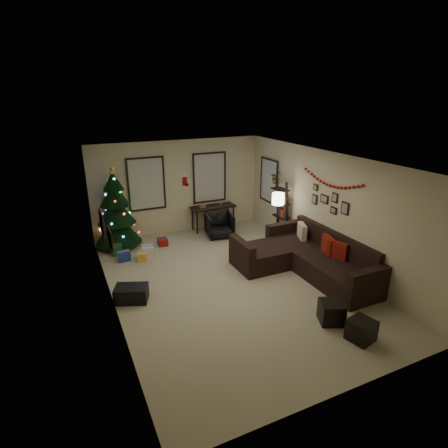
{
  "coord_description": "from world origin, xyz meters",
  "views": [
    {
      "loc": [
        -3.15,
        -6.41,
        3.96
      ],
      "look_at": [
        0.1,
        0.6,
        1.15
      ],
      "focal_mm": 29.23,
      "sensor_mm": 36.0,
      "label": 1
    }
  ],
  "objects_px": {
    "sofa": "(306,259)",
    "christmas_tree": "(116,214)",
    "bookshelf": "(282,212)",
    "desk_chair": "(219,225)",
    "desk": "(213,209)"
  },
  "relations": [
    {
      "from": "christmas_tree",
      "to": "bookshelf",
      "type": "distance_m",
      "value": 4.46
    },
    {
      "from": "sofa",
      "to": "bookshelf",
      "type": "xyz_separation_m",
      "value": [
        0.5,
        1.81,
        0.53
      ]
    },
    {
      "from": "christmas_tree",
      "to": "desk_chair",
      "type": "height_order",
      "value": "christmas_tree"
    },
    {
      "from": "christmas_tree",
      "to": "sofa",
      "type": "relative_size",
      "value": 0.72
    },
    {
      "from": "sofa",
      "to": "desk",
      "type": "distance_m",
      "value": 3.58
    },
    {
      "from": "desk",
      "to": "bookshelf",
      "type": "bearing_deg",
      "value": -50.86
    },
    {
      "from": "sofa",
      "to": "desk",
      "type": "height_order",
      "value": "sofa"
    },
    {
      "from": "sofa",
      "to": "christmas_tree",
      "type": "bearing_deg",
      "value": 137.91
    },
    {
      "from": "sofa",
      "to": "desk_chair",
      "type": "bearing_deg",
      "value": 108.21
    },
    {
      "from": "christmas_tree",
      "to": "desk_chair",
      "type": "xyz_separation_m",
      "value": [
        2.76,
        -0.51,
        -0.58
      ]
    },
    {
      "from": "christmas_tree",
      "to": "desk",
      "type": "xyz_separation_m",
      "value": [
        2.84,
        0.14,
        -0.29
      ]
    },
    {
      "from": "christmas_tree",
      "to": "bookshelf",
      "type": "relative_size",
      "value": 1.29
    },
    {
      "from": "christmas_tree",
      "to": "desk",
      "type": "distance_m",
      "value": 2.86
    },
    {
      "from": "desk_chair",
      "to": "christmas_tree",
      "type": "bearing_deg",
      "value": 179.82
    },
    {
      "from": "sofa",
      "to": "desk_chair",
      "type": "xyz_separation_m",
      "value": [
        -0.93,
        2.82,
        0.04
      ]
    }
  ]
}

